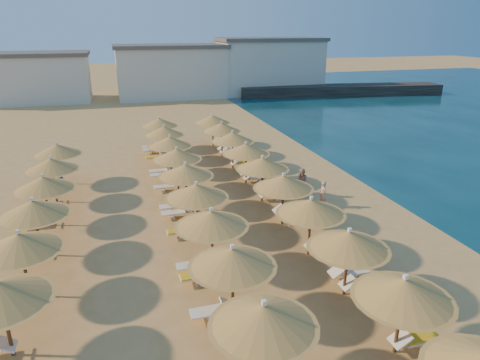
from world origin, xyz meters
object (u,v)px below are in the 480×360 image
object	(u,v)px
jetty	(341,90)
parasol_row_east	(272,173)
beachgoer_c	(261,168)
parasol_row_west	(191,181)
beachgoer_a	(323,194)
beachgoer_b	(302,183)

from	to	relation	value
jetty	parasol_row_east	bearing A→B (deg)	-115.47
beachgoer_c	parasol_row_west	bearing A→B (deg)	-81.87
parasol_row_east	beachgoer_c	size ratio (longest dim) A/B	17.09
parasol_row_west	beachgoer_a	distance (m)	7.61
parasol_row_west	beachgoer_c	distance (m)	7.38
beachgoer_a	jetty	bearing A→B (deg)	153.77
parasol_row_east	beachgoer_a	xyz separation A→B (m)	(3.02, -0.16, -1.51)
beachgoer_c	beachgoer_a	size ratio (longest dim) A/B	1.21
parasol_row_east	parasol_row_west	bearing A→B (deg)	180.00
parasol_row_east	jetty	bearing A→B (deg)	56.33
beachgoer_c	beachgoer_b	size ratio (longest dim) A/B	1.06
parasol_row_west	beachgoer_c	bearing A→B (deg)	41.16
beachgoer_b	parasol_row_west	bearing A→B (deg)	-117.65
parasol_row_east	beachgoer_b	world-z (taller)	parasol_row_east
beachgoer_b	beachgoer_c	bearing A→B (deg)	165.01
beachgoer_b	jetty	bearing A→B (deg)	107.39
jetty	beachgoer_c	distance (m)	39.86
parasol_row_east	beachgoer_b	size ratio (longest dim) A/B	18.14
jetty	beachgoer_a	size ratio (longest dim) A/B	19.33
parasol_row_west	beachgoer_b	xyz separation A→B (m)	(6.98, 1.61, -1.40)
parasol_row_east	parasol_row_west	xyz separation A→B (m)	(-4.44, 0.00, 0.00)
jetty	parasol_row_west	bearing A→B (deg)	-119.98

